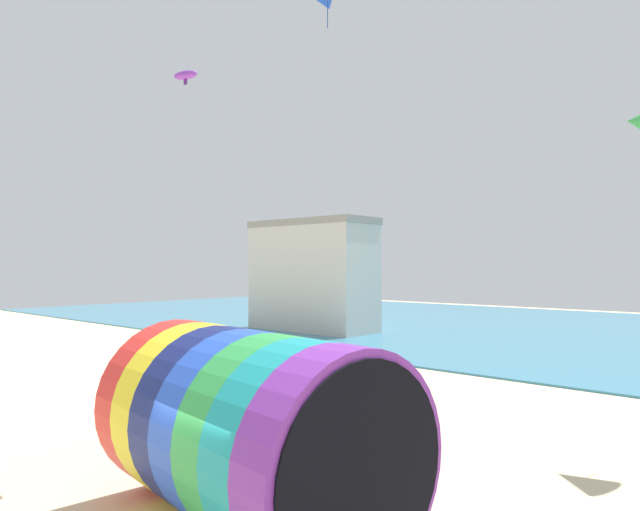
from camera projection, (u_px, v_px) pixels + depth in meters
name	position (u px, v px, depth m)	size (l,w,h in m)	color
giant_inflatable_tube	(250.00, 428.00, 10.68)	(6.59, 4.41, 3.63)	red
kite_purple_parafoil	(185.00, 75.00, 14.96)	(0.77, 0.46, 0.37)	purple
promenade_building	(312.00, 275.00, 42.30)	(9.93, 4.09, 8.29)	beige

